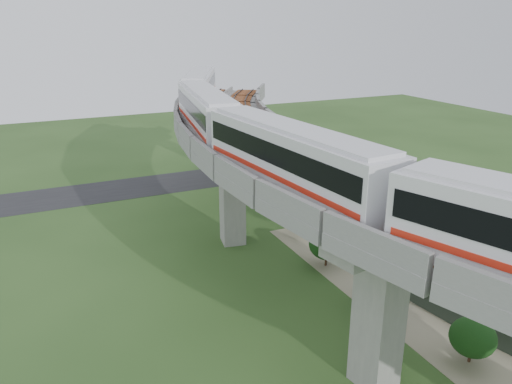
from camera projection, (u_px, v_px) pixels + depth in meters
ground at (275, 297)px, 36.87m from camera, size 160.00×160.00×0.00m
dirt_lot at (439, 271)px, 40.72m from camera, size 18.00×26.00×0.04m
asphalt_road at (167, 183)px, 62.59m from camera, size 60.00×8.00×0.03m
viaduct at (325, 174)px, 35.44m from camera, size 19.58×73.98×11.40m
metro_train at (273, 129)px, 34.17m from camera, size 11.23×61.32×3.64m
fence at (382, 263)px, 40.51m from camera, size 3.87×38.73×1.50m
tree_0 at (270, 175)px, 59.11m from camera, size 2.78×2.78×3.14m
tree_1 at (278, 185)px, 53.90m from camera, size 2.46×2.46×3.57m
tree_2 at (303, 210)px, 47.35m from camera, size 2.72×2.72×3.48m
tree_3 at (327, 244)px, 40.96m from camera, size 2.95×2.95×3.22m
tree_4 at (382, 274)px, 34.61m from camera, size 3.16×3.16×4.07m
tree_5 at (473, 337)px, 29.33m from camera, size 2.71×2.71×2.89m
car_red at (450, 270)px, 39.50m from camera, size 3.75×2.22×1.17m
car_dark at (340, 221)px, 48.91m from camera, size 4.91×2.91×1.33m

